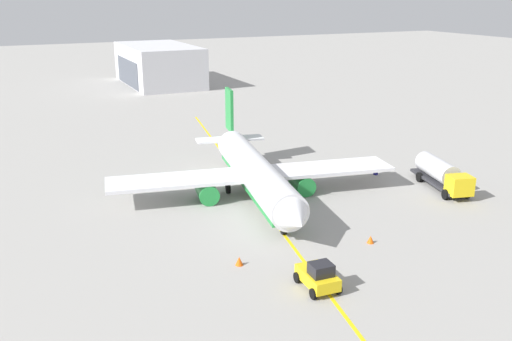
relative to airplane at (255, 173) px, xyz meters
The scene contains 9 objects.
ground_plane 2.62m from the airplane, 10.66° to the right, with size 400.00×400.00×0.00m, color #9E9B96.
airplane is the anchor object (origin of this frame).
fuel_tanker 20.76m from the airplane, 71.19° to the left, with size 9.99×4.77×3.15m.
pushback_tug 20.33m from the airplane, 11.96° to the right, with size 3.70×2.48×2.20m.
refueling_worker 16.23m from the airplane, 91.41° to the left, with size 0.61×0.51×1.71m.
safety_cone_nose 15.73m from the airplane, 15.03° to the left, with size 0.62×0.62×0.68m, color #F2590F.
safety_cone_wingtip 16.21m from the airplane, 29.64° to the right, with size 0.65×0.65×0.72m, color #F2590F.
distant_hangar 79.72m from the airplane, behind, with size 28.00×14.95×9.00m.
taxi_line_marking 2.61m from the airplane, 10.66° to the right, with size 83.00×0.30×0.01m, color yellow.
Camera 1 is at (50.74, -24.02, 20.88)m, focal length 39.58 mm.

